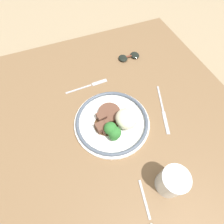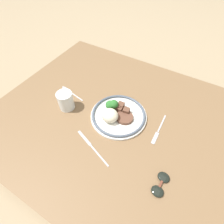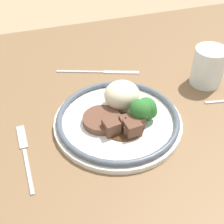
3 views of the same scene
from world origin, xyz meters
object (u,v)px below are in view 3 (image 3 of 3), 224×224
plate (120,116)px  juice_glass (208,68)px  knife (101,72)px  fork (24,150)px

plate → juice_glass: juice_glass is taller
plate → knife: bearing=85.6°
plate → juice_glass: bearing=16.7°
plate → juice_glass: 0.26m
plate → knife: size_ratio=1.31×
plate → knife: (0.02, 0.19, -0.02)m
juice_glass → fork: 0.46m
juice_glass → knife: bearing=152.2°
plate → knife: 0.20m
plate → juice_glass: (0.25, 0.07, 0.02)m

